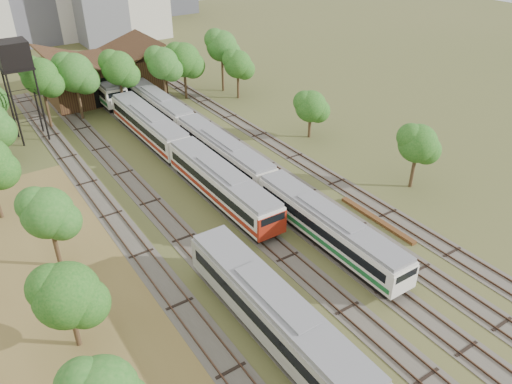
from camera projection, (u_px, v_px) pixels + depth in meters
ground at (399, 324)px, 35.27m from camera, size 240.00×240.00×0.00m
dry_grass_patch at (113, 363)px, 32.34m from camera, size 14.00×60.00×0.04m
tracks at (215, 182)px, 52.75m from camera, size 24.60×80.00×0.19m
railcar_red_set at (181, 152)px, 54.61m from camera, size 2.94×34.58×3.63m
railcar_green_set at (224, 152)px, 54.97m from camera, size 2.69×52.08×3.31m
railcar_rear at (99, 84)px, 74.01m from camera, size 3.05×16.07×3.77m
old_grey_coach at (275, 315)px, 33.24m from camera, size 3.05×18.00×3.77m
water_tower at (14, 57)px, 57.02m from camera, size 3.48×3.48×12.03m
rail_pile_far at (377, 220)px, 46.38m from camera, size 0.56×8.99×0.29m
maintenance_shed at (102, 75)px, 74.64m from camera, size 16.45×11.55×7.58m
tree_band_left at (5, 189)px, 41.64m from camera, size 7.66×63.56×8.21m
tree_band_far at (104, 70)px, 66.15m from camera, size 38.23×7.83×9.14m
tree_band_right at (308, 98)px, 61.11m from camera, size 4.77×36.36×7.12m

